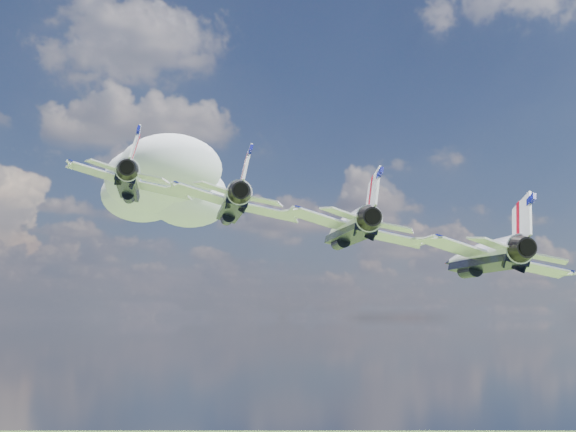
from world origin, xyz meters
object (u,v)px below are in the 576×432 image
object	(u,v)px
jet_2	(348,229)
jet_3	(481,256)
jet_1	(232,204)
jet_0	(131,183)

from	to	relation	value
jet_2	jet_3	size ratio (longest dim) A/B	1.00
jet_1	jet_3	xyz separation A→B (m)	(16.60, -15.45, -5.55)
jet_3	jet_2	bearing A→B (deg)	147.47
jet_0	jet_1	distance (m)	11.67
jet_0	jet_2	size ratio (longest dim) A/B	1.00
jet_1	jet_3	world-z (taller)	jet_1
jet_0	jet_3	size ratio (longest dim) A/B	1.00
jet_0	jet_2	world-z (taller)	jet_0
jet_3	jet_1	bearing A→B (deg)	147.47
jet_1	jet_2	size ratio (longest dim) A/B	1.00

